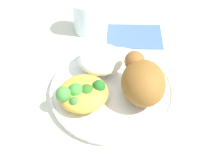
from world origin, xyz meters
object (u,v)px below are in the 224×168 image
water_glass (85,17)px  napkin (135,36)px  rice_pile (101,59)px  mac_cheese_with_broccoli (82,93)px  plate (112,90)px  roasted_chicken (142,80)px

water_glass → napkin: (-0.03, -0.12, -0.04)m
rice_pile → mac_cheese_with_broccoli: (-0.08, 0.04, -0.00)m
plate → water_glass: bearing=14.2°
plate → rice_pile: bearing=18.6°
water_glass → napkin: water_glass is taller
roasted_chicken → mac_cheese_with_broccoli: (-0.01, 0.11, -0.02)m
rice_pile → napkin: 0.15m
roasted_chicken → water_glass: size_ratio=1.41×
mac_cheese_with_broccoli → water_glass: 0.23m
mac_cheese_with_broccoli → napkin: mac_cheese_with_broccoli is taller
water_glass → rice_pile: bearing=-167.6°
roasted_chicken → napkin: 0.20m
mac_cheese_with_broccoli → water_glass: size_ratio=1.19×
napkin → plate: bearing=159.2°
rice_pile → roasted_chicken: bearing=-135.4°
water_glass → mac_cheese_with_broccoli: bearing=178.7°
mac_cheese_with_broccoli → water_glass: (0.23, -0.01, 0.01)m
roasted_chicken → water_glass: roasted_chicken is taller
rice_pile → napkin: (0.12, -0.09, -0.04)m
plate → mac_cheese_with_broccoli: (-0.03, 0.06, 0.03)m
roasted_chicken → napkin: (0.19, -0.01, -0.05)m
roasted_chicken → napkin: bearing=-3.1°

